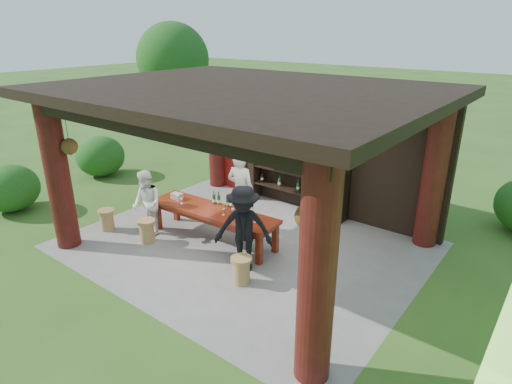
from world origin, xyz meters
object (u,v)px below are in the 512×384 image
Objects in this scene: tasting_table at (213,214)px; stool_near_right at (241,269)px; wine_shelf at (299,165)px; guest_man at (244,229)px; stool_near_left at (147,230)px; napkin_basket at (177,196)px; stool_far_left at (107,219)px; guest_woman at (147,203)px; host at (241,191)px.

tasting_table is 1.94m from stool_near_right.
wine_shelf reaches higher than guest_man.
guest_man reaches higher than stool_near_right.
stool_near_left is 2.07× the size of napkin_basket.
wine_shelf is 5.16× the size of stool_near_right.
guest_woman reaches higher than stool_far_left.
wine_shelf is 1.79× the size of guest_woman.
host reaches higher than stool_far_left.
stool_near_right is (2.75, 0.02, 0.00)m from stool_near_left.
guest_man is 6.84× the size of napkin_basket.
tasting_table is 12.39× the size of napkin_basket.
wine_shelf reaches higher than guest_woman.
napkin_basket is (-0.00, 0.95, 0.54)m from stool_near_left.
wine_shelf is 3.95m from guest_woman.
stool_far_left is 0.33× the size of guest_woman.
tasting_table is 2.07× the size of guest_woman.
guest_woman is at bearing -119.89° from wine_shelf.
stool_near_right is 0.80m from guest_man.
stool_near_right is at bearing 10.27° from guest_woman.
wine_shelf is at bearing -109.64° from host.
wine_shelf reaches higher than stool_near_left.
stool_near_right is 0.30× the size of guest_man.
stool_near_right is (1.08, -3.67, -0.94)m from wine_shelf.
stool_near_right is 2.95m from napkin_basket.
wine_shelf is at bearing 78.42° from tasting_table.
stool_near_left reaches higher than stool_far_left.
stool_near_right is 0.28× the size of host.
guest_woman is (-3.04, 0.27, 0.49)m from stool_near_right.
stool_far_left is at bearing -153.57° from tasting_table.
guest_man is at bearing -76.29° from wine_shelf.
stool_near_left is 2.75m from stool_near_right.
stool_near_left is at bearing -179.56° from stool_near_right.
tasting_table reaches higher than stool_near_left.
guest_woman is (-1.96, -3.40, -0.45)m from wine_shelf.
tasting_table is 1.58m from guest_woman.
guest_man is (3.72, 0.63, 0.62)m from stool_far_left.
tasting_table is at bearing 42.21° from guest_woman.
wine_shelf reaches higher than stool_far_left.
guest_man is at bearing -11.52° from napkin_basket.
tasting_table is at bearing 127.04° from guest_man.
wine_shelf is 1.56× the size of guest_man.
napkin_basket reaches higher than tasting_table.
napkin_basket is at bearing 81.89° from guest_woman.
host is at bearing 38.44° from stool_far_left.
napkin_basket is (-2.75, 0.93, 0.53)m from stool_near_right.
host is at bearing 80.06° from tasting_table.
guest_man reaches higher than tasting_table.
stool_near_left is 0.30× the size of guest_man.
stool_far_left is at bearing 159.00° from guest_man.
stool_near_left is 2.57m from guest_man.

